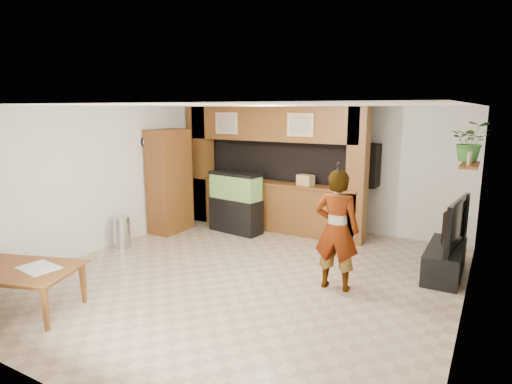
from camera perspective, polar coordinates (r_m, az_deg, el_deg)
The scene contains 20 objects.
floor at distance 6.79m, azimuth -1.10°, elevation -11.08°, with size 6.50×6.50×0.00m, color tan.
ceiling at distance 6.29m, azimuth -1.18°, elevation 11.44°, with size 6.50×6.50×0.00m, color white.
wall_back at distance 9.32m, azimuth 9.14°, elevation 3.17°, with size 6.00×6.00×0.00m, color beige.
wall_left at distance 8.33m, azimuth -19.18°, elevation 1.77°, with size 6.50×6.50×0.00m, color beige.
wall_right at distance 5.55m, azimuth 26.59°, elevation -3.24°, with size 6.50×6.50×0.00m, color beige.
partition at distance 9.14m, azimuth 2.20°, elevation 3.23°, with size 4.20×0.99×2.60m.
wall_clock at distance 8.92m, azimuth -14.45°, elevation 6.50°, with size 0.05×0.25×0.25m.
wall_shelf at distance 7.41m, azimuth 26.61°, elevation 3.24°, with size 0.25×0.90×0.04m, color brown.
pantry_cabinet at distance 9.10m, azimuth -11.48°, elevation 1.44°, with size 0.54×0.88×2.14m, color brown.
trash_can at distance 8.39m, azimuth -17.51°, elevation -5.14°, with size 0.32×0.32×0.58m, color #B2B2B7.
aquarium at distance 8.92m, azimuth -2.73°, elevation -1.50°, with size 1.14×0.43×1.27m.
tv_stand at distance 7.35m, azimuth 23.85°, elevation -8.36°, with size 0.51×1.40×0.47m, color black.
television at distance 7.18m, azimuth 24.23°, elevation -3.74°, with size 1.32×0.17×0.76m, color black.
photo_frame at distance 7.18m, azimuth 26.58°, elevation 3.99°, with size 0.03×0.15×0.20m, color tan.
potted_plant at distance 7.68m, azimuth 26.74°, elevation 6.05°, with size 0.58×0.50×0.65m, color #336B2B.
person at distance 6.17m, azimuth 10.70°, elevation -4.99°, with size 0.64×0.42×1.74m, color #997553.
microphone at distance 5.82m, azimuth 10.97°, elevation 3.23°, with size 0.03×0.03×0.15m, color black.
dining_table at distance 6.38m, azimuth -29.84°, elevation -11.31°, with size 1.65×0.92×0.58m, color brown.
newspaper_a at distance 6.12m, azimuth -26.99°, elevation -9.00°, with size 0.51×0.37×0.01m, color silver.
counter_box at distance 8.64m, azimuth 6.62°, elevation 1.59°, with size 0.32×0.21×0.21m, color #A48459.
Camera 1 is at (3.22, -5.40, 2.56)m, focal length 30.00 mm.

